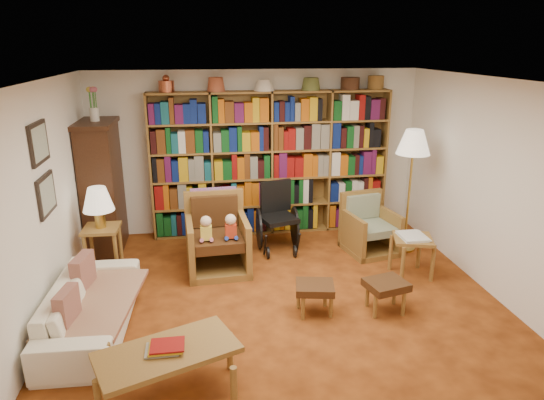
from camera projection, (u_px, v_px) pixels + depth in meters
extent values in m
plane|color=#9F4C18|center=(284.00, 305.00, 5.55)|extent=(5.00, 5.00, 0.00)
plane|color=white|center=(285.00, 82.00, 4.78)|extent=(5.00, 5.00, 0.00)
plane|color=white|center=(257.00, 152.00, 7.52)|extent=(5.00, 0.00, 5.00)
plane|color=white|center=(358.00, 334.00, 2.81)|extent=(5.00, 0.00, 5.00)
plane|color=white|center=(37.00, 213.00, 4.82)|extent=(0.00, 5.00, 5.00)
plane|color=white|center=(500.00, 192.00, 5.52)|extent=(0.00, 5.00, 5.00)
cube|color=olive|center=(271.00, 164.00, 7.44)|extent=(3.60, 0.30, 2.20)
cube|color=#391E0F|center=(103.00, 189.00, 6.84)|extent=(0.45, 0.90, 1.80)
cube|color=#391E0F|center=(95.00, 123.00, 6.55)|extent=(0.50, 0.95, 0.06)
cylinder|color=white|center=(94.00, 114.00, 6.52)|extent=(0.12, 0.12, 0.18)
cube|color=black|center=(39.00, 143.00, 4.90)|extent=(0.03, 0.52, 0.42)
cube|color=gray|center=(40.00, 143.00, 4.90)|extent=(0.01, 0.44, 0.34)
cube|color=black|center=(46.00, 195.00, 5.07)|extent=(0.03, 0.52, 0.42)
cube|color=gray|center=(48.00, 195.00, 5.07)|extent=(0.01, 0.44, 0.34)
imported|color=white|center=(91.00, 307.00, 5.00)|extent=(1.87, 0.78, 0.54)
cube|color=#C3B78E|center=(96.00, 304.00, 5.00)|extent=(0.94, 1.52, 0.04)
cube|color=maroon|center=(84.00, 276.00, 5.26)|extent=(0.19, 0.41, 0.39)
cube|color=maroon|center=(68.00, 310.00, 4.60)|extent=(0.17, 0.37, 0.36)
cube|color=olive|center=(101.00, 229.00, 6.12)|extent=(0.45, 0.45, 0.04)
cylinder|color=olive|center=(86.00, 259.00, 6.02)|extent=(0.05, 0.05, 0.61)
cylinder|color=olive|center=(116.00, 257.00, 6.08)|extent=(0.05, 0.05, 0.61)
cylinder|color=olive|center=(92.00, 247.00, 6.37)|extent=(0.05, 0.05, 0.61)
cylinder|color=olive|center=(121.00, 246.00, 6.42)|extent=(0.05, 0.05, 0.61)
cylinder|color=gold|center=(100.00, 219.00, 6.08)|extent=(0.13, 0.13, 0.21)
cone|color=beige|center=(98.00, 199.00, 6.00)|extent=(0.38, 0.38, 0.30)
cube|color=olive|center=(219.00, 266.00, 6.42)|extent=(0.84, 0.87, 0.09)
cube|color=olive|center=(190.00, 247.00, 6.27)|extent=(0.13, 0.83, 0.70)
cube|color=olive|center=(245.00, 243.00, 6.37)|extent=(0.13, 0.83, 0.70)
cube|color=olive|center=(216.00, 225.00, 6.63)|extent=(0.80, 0.13, 0.99)
cube|color=#452912|center=(218.00, 240.00, 6.26)|extent=(0.66, 0.73, 0.13)
cube|color=#452912|center=(216.00, 211.00, 6.48)|extent=(0.62, 0.15, 0.42)
cube|color=#D6397E|center=(215.00, 203.00, 6.57)|extent=(0.62, 0.10, 0.44)
cube|color=olive|center=(369.00, 249.00, 6.98)|extent=(0.79, 0.81, 0.07)
cube|color=olive|center=(350.00, 234.00, 6.86)|extent=(0.20, 0.69, 0.59)
cube|color=olive|center=(390.00, 231.00, 6.94)|extent=(0.20, 0.69, 0.59)
cube|color=olive|center=(364.00, 217.00, 7.16)|extent=(0.66, 0.20, 0.83)
cube|color=gray|center=(371.00, 228.00, 6.85)|extent=(0.62, 0.67, 0.11)
cube|color=gray|center=(366.00, 206.00, 7.03)|extent=(0.52, 0.19, 0.35)
cube|color=black|center=(278.00, 219.00, 6.92)|extent=(0.59, 0.59, 0.06)
cube|color=black|center=(276.00, 196.00, 7.06)|extent=(0.47, 0.19, 0.47)
cylinder|color=black|center=(259.00, 229.00, 7.04)|extent=(0.03, 0.59, 0.59)
cylinder|color=black|center=(295.00, 227.00, 7.11)|extent=(0.03, 0.59, 0.59)
cylinder|color=black|center=(268.00, 253.00, 6.74)|extent=(0.03, 0.17, 0.17)
cylinder|color=black|center=(295.00, 251.00, 6.79)|extent=(0.03, 0.17, 0.17)
cylinder|color=gold|center=(404.00, 248.00, 7.07)|extent=(0.30, 0.30, 0.03)
cylinder|color=gold|center=(408.00, 201.00, 6.85)|extent=(0.03, 0.03, 1.48)
cone|color=beige|center=(414.00, 142.00, 6.59)|extent=(0.46, 0.46, 0.34)
cube|color=olive|center=(413.00, 239.00, 6.12)|extent=(0.58, 0.58, 0.04)
cylinder|color=olive|center=(403.00, 266.00, 5.99)|extent=(0.05, 0.05, 0.49)
cylinder|color=olive|center=(433.00, 263.00, 6.04)|extent=(0.05, 0.05, 0.49)
cylinder|color=olive|center=(391.00, 253.00, 6.36)|extent=(0.05, 0.05, 0.49)
cylinder|color=olive|center=(419.00, 251.00, 6.41)|extent=(0.05, 0.05, 0.49)
cube|color=silver|center=(413.00, 236.00, 6.11)|extent=(0.39, 0.45, 0.03)
cube|color=#452912|center=(315.00, 287.00, 5.31)|extent=(0.47, 0.42, 0.08)
cylinder|color=olive|center=(303.00, 309.00, 5.22)|extent=(0.04, 0.04, 0.27)
cylinder|color=olive|center=(331.00, 306.00, 5.27)|extent=(0.04, 0.04, 0.27)
cylinder|color=olive|center=(298.00, 297.00, 5.46)|extent=(0.04, 0.04, 0.27)
cylinder|color=olive|center=(325.00, 295.00, 5.50)|extent=(0.04, 0.04, 0.27)
cube|color=#452912|center=(386.00, 285.00, 5.34)|extent=(0.50, 0.46, 0.09)
cylinder|color=olive|center=(375.00, 307.00, 5.25)|extent=(0.04, 0.04, 0.28)
cylinder|color=olive|center=(403.00, 304.00, 5.30)|extent=(0.04, 0.04, 0.28)
cylinder|color=olive|center=(367.00, 295.00, 5.50)|extent=(0.04, 0.04, 0.28)
cylinder|color=olive|center=(394.00, 293.00, 5.54)|extent=(0.04, 0.04, 0.28)
cube|color=olive|center=(167.00, 353.00, 4.05)|extent=(1.29, 0.97, 0.05)
cylinder|color=olive|center=(98.00, 400.00, 3.81)|extent=(0.06, 0.06, 0.37)
cylinder|color=olive|center=(234.00, 387.00, 3.96)|extent=(0.06, 0.06, 0.37)
cylinder|color=olive|center=(109.00, 362.00, 4.27)|extent=(0.06, 0.06, 0.37)
cylinder|color=olive|center=(230.00, 351.00, 4.42)|extent=(0.06, 0.06, 0.37)
cube|color=brown|center=(167.00, 347.00, 4.03)|extent=(0.34, 0.31, 0.05)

